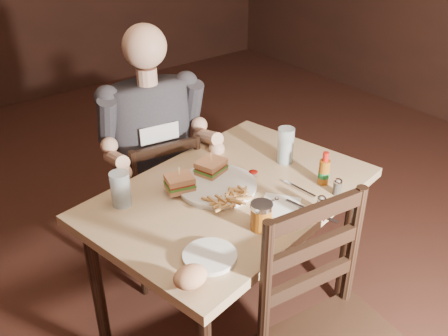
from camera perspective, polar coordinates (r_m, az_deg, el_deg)
room_shell at (r=1.65m, az=2.57°, el=14.40°), size 7.00×7.00×7.00m
main_table at (r=2.04m, az=0.86°, el=-4.66°), size 1.24×0.95×0.77m
chair_far at (r=2.57m, az=-7.73°, el=-3.95°), size 0.44×0.47×0.83m
diner at (r=2.31m, az=-8.07°, el=5.01°), size 0.57×0.48×0.89m
dinner_plate at (r=2.00m, az=-0.80°, el=-2.13°), size 0.36×0.36×0.02m
sandwich_left at (r=1.95m, az=-5.11°, el=-1.28°), size 0.12×0.11×0.09m
sandwich_right at (r=2.05m, az=-1.50°, el=0.57°), size 0.14×0.12×0.10m
fries_pile at (r=1.88m, az=0.61°, el=-3.40°), size 0.25×0.20×0.04m
ketchup_dollop at (r=2.07m, az=3.36°, el=-0.46°), size 0.05×0.05×0.01m
glass_left at (r=1.91m, az=-11.73°, el=-2.36°), size 0.09×0.09×0.14m
glass_right at (r=2.17m, az=7.05°, el=2.57°), size 0.08×0.08×0.16m
hot_sauce at (r=2.04m, az=11.41°, el=-0.02°), size 0.05×0.05×0.14m
salt_shaker at (r=1.89m, az=11.03°, el=-4.10°), size 0.04×0.04×0.06m
pepper_shaker at (r=2.00m, az=12.83°, el=-2.13°), size 0.04×0.04×0.06m
syrup_dispenser at (r=1.76m, az=4.28°, el=-5.50°), size 0.09×0.09×0.10m
napkin at (r=1.91m, az=6.39°, el=-4.32°), size 0.21×0.20×0.00m
knife at (r=1.89m, az=9.94°, el=-4.87°), size 0.06×0.22×0.01m
fork at (r=2.01m, az=8.62°, el=-2.34°), size 0.03×0.16×0.01m
side_plate at (r=1.65m, az=-1.62°, el=-10.16°), size 0.20×0.20×0.01m
bread_roll at (r=1.53m, az=-3.87°, el=-12.30°), size 0.12×0.11×0.06m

